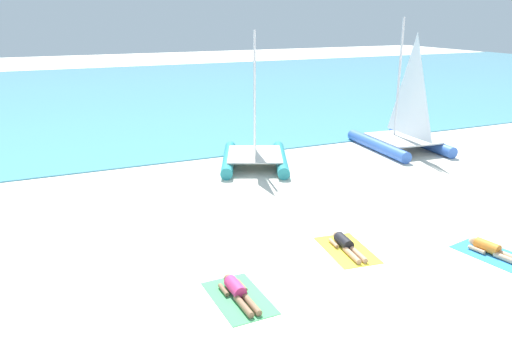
{
  "coord_description": "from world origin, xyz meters",
  "views": [
    {
      "loc": [
        -6.17,
        -9.17,
        5.99
      ],
      "look_at": [
        0.0,
        4.82,
        1.2
      ],
      "focal_mm": 35.55,
      "sensor_mm": 36.0,
      "label": 1
    }
  ],
  "objects_px": {
    "sailboat_blue": "(402,131)",
    "towel_right": "(494,255)",
    "sailboat_teal": "(255,147)",
    "sunbather_middle": "(346,244)",
    "sunbather_right": "(492,249)",
    "towel_left": "(239,298)",
    "sunbather_left": "(238,291)",
    "towel_middle": "(347,250)"
  },
  "relations": [
    {
      "from": "sailboat_teal",
      "to": "sunbather_left",
      "type": "bearing_deg",
      "value": -92.63
    },
    {
      "from": "sunbather_left",
      "to": "sunbather_middle",
      "type": "bearing_deg",
      "value": 14.81
    },
    {
      "from": "sunbather_left",
      "to": "towel_right",
      "type": "distance_m",
      "value": 6.85
    },
    {
      "from": "towel_left",
      "to": "sunbather_middle",
      "type": "height_order",
      "value": "sunbather_middle"
    },
    {
      "from": "sailboat_teal",
      "to": "towel_middle",
      "type": "distance_m",
      "value": 8.13
    },
    {
      "from": "sailboat_blue",
      "to": "sunbather_right",
      "type": "xyz_separation_m",
      "value": [
        -4.69,
        -9.39,
        -0.73
      ]
    },
    {
      "from": "sailboat_blue",
      "to": "towel_middle",
      "type": "xyz_separation_m",
      "value": [
        -7.99,
        -7.69,
        -0.86
      ]
    },
    {
      "from": "sailboat_teal",
      "to": "sunbather_left",
      "type": "distance_m",
      "value": 10.03
    },
    {
      "from": "sunbather_left",
      "to": "towel_middle",
      "type": "relative_size",
      "value": 0.82
    },
    {
      "from": "sailboat_teal",
      "to": "towel_right",
      "type": "bearing_deg",
      "value": -52.86
    },
    {
      "from": "towel_left",
      "to": "sunbather_middle",
      "type": "bearing_deg",
      "value": 17.45
    },
    {
      "from": "sunbather_left",
      "to": "sunbather_right",
      "type": "xyz_separation_m",
      "value": [
        6.79,
        -0.74,
        0.0
      ]
    },
    {
      "from": "towel_right",
      "to": "sunbather_right",
      "type": "distance_m",
      "value": 0.14
    },
    {
      "from": "sailboat_teal",
      "to": "towel_middle",
      "type": "relative_size",
      "value": 2.81
    },
    {
      "from": "towel_right",
      "to": "sailboat_teal",
      "type": "bearing_deg",
      "value": 103.94
    },
    {
      "from": "sunbather_middle",
      "to": "sunbather_right",
      "type": "xyz_separation_m",
      "value": [
        3.29,
        -1.77,
        0.0
      ]
    },
    {
      "from": "sailboat_blue",
      "to": "sunbather_right",
      "type": "height_order",
      "value": "sailboat_blue"
    },
    {
      "from": "towel_middle",
      "to": "sunbather_middle",
      "type": "relative_size",
      "value": 1.21
    },
    {
      "from": "sunbather_middle",
      "to": "towel_right",
      "type": "relative_size",
      "value": 0.83
    },
    {
      "from": "towel_left",
      "to": "sunbather_left",
      "type": "xyz_separation_m",
      "value": [
        -0.0,
        0.07,
        0.13
      ]
    },
    {
      "from": "sailboat_blue",
      "to": "sunbather_middle",
      "type": "xyz_separation_m",
      "value": [
        -7.99,
        -7.62,
        -0.73
      ]
    },
    {
      "from": "sailboat_teal",
      "to": "towel_right",
      "type": "distance_m",
      "value": 10.15
    },
    {
      "from": "towel_left",
      "to": "sunbather_right",
      "type": "distance_m",
      "value": 6.82
    },
    {
      "from": "towel_middle",
      "to": "sunbather_right",
      "type": "height_order",
      "value": "sunbather_right"
    },
    {
      "from": "sailboat_blue",
      "to": "towel_right",
      "type": "relative_size",
      "value": 3.05
    },
    {
      "from": "sunbather_right",
      "to": "sunbather_middle",
      "type": "bearing_deg",
      "value": 140.96
    },
    {
      "from": "towel_right",
      "to": "sunbather_right",
      "type": "height_order",
      "value": "sunbather_right"
    },
    {
      "from": "sunbather_left",
      "to": "towel_right",
      "type": "xyz_separation_m",
      "value": [
        6.8,
        -0.8,
        -0.13
      ]
    },
    {
      "from": "towel_middle",
      "to": "sunbather_right",
      "type": "xyz_separation_m",
      "value": [
        3.3,
        -1.7,
        0.13
      ]
    },
    {
      "from": "towel_left",
      "to": "sunbather_middle",
      "type": "distance_m",
      "value": 3.66
    },
    {
      "from": "sailboat_blue",
      "to": "sailboat_teal",
      "type": "bearing_deg",
      "value": -178.53
    },
    {
      "from": "sailboat_teal",
      "to": "sailboat_blue",
      "type": "relative_size",
      "value": 0.92
    },
    {
      "from": "sailboat_blue",
      "to": "towel_middle",
      "type": "distance_m",
      "value": 11.12
    },
    {
      "from": "sailboat_teal",
      "to": "sailboat_blue",
      "type": "bearing_deg",
      "value": 20.3
    },
    {
      "from": "sailboat_blue",
      "to": "sunbather_middle",
      "type": "distance_m",
      "value": 11.06
    },
    {
      "from": "sailboat_blue",
      "to": "towel_left",
      "type": "xyz_separation_m",
      "value": [
        -11.48,
        -8.72,
        -0.86
      ]
    },
    {
      "from": "towel_middle",
      "to": "sunbather_right",
      "type": "distance_m",
      "value": 3.72
    },
    {
      "from": "sunbather_right",
      "to": "towel_left",
      "type": "bearing_deg",
      "value": 163.55
    },
    {
      "from": "sunbather_middle",
      "to": "sunbather_right",
      "type": "distance_m",
      "value": 3.74
    },
    {
      "from": "towel_left",
      "to": "sunbather_right",
      "type": "relative_size",
      "value": 1.22
    },
    {
      "from": "sailboat_teal",
      "to": "sunbather_right",
      "type": "distance_m",
      "value": 10.07
    },
    {
      "from": "towel_left",
      "to": "towel_right",
      "type": "xyz_separation_m",
      "value": [
        6.8,
        -0.74,
        0.0
      ]
    }
  ]
}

